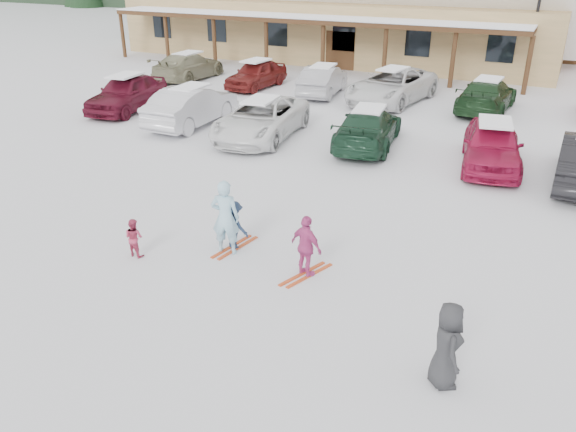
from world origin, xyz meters
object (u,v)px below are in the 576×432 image
at_px(parked_car_4, 492,145).
at_px(parked_car_7, 189,66).
at_px(lamp_post, 537,16).
at_px(parked_car_1, 192,106).
at_px(parked_car_8, 256,74).
at_px(parked_car_3, 368,128).
at_px(child_magenta, 306,247).
at_px(parked_car_10, 392,86).
at_px(parked_car_2, 261,119).
at_px(bystander_dark, 447,345).
at_px(parked_car_9, 323,80).
at_px(adult_skier, 225,217).
at_px(toddler_red, 134,237).
at_px(child_navy, 234,225).
at_px(parked_car_11, 487,95).
at_px(parked_car_0, 127,93).

bearing_deg(parked_car_4, parked_car_7, 147.40).
distance_m(lamp_post, parked_car_1, 18.98).
height_order(parked_car_1, parked_car_8, parked_car_1).
relative_size(lamp_post, parked_car_3, 1.27).
relative_size(child_magenta, parked_car_10, 0.25).
bearing_deg(parked_car_10, parked_car_2, -101.49).
relative_size(bystander_dark, parked_car_7, 0.30).
bearing_deg(parked_car_10, parked_car_9, -171.47).
xyz_separation_m(adult_skier, parked_car_3, (0.36, 9.05, -0.21)).
bearing_deg(parked_car_2, parked_car_3, 4.43).
bearing_deg(parked_car_8, toddler_red, -65.79).
bearing_deg(parked_car_1, child_navy, 128.72).
xyz_separation_m(parked_car_9, parked_car_11, (7.69, 0.18, 0.00)).
bearing_deg(parked_car_7, parked_car_0, 101.94).
bearing_deg(adult_skier, child_magenta, 160.72).
bearing_deg(parked_car_1, adult_skier, 127.63).
bearing_deg(parked_car_11, bystander_dark, 99.32).
bearing_deg(parked_car_9, parked_car_2, 87.55).
relative_size(child_navy, child_magenta, 0.85).
height_order(child_navy, child_magenta, child_magenta).
bearing_deg(child_navy, parked_car_9, -64.63).
distance_m(child_magenta, parked_car_8, 18.92).
relative_size(adult_skier, parked_car_0, 0.39).
bearing_deg(child_navy, parked_car_10, -77.02).
relative_size(parked_car_0, parked_car_9, 1.07).
relative_size(lamp_post, adult_skier, 3.36).
height_order(child_magenta, parked_car_2, parked_car_2).
bearing_deg(parked_car_11, adult_skier, 80.91).
relative_size(toddler_red, parked_car_2, 0.18).
bearing_deg(parked_car_10, toddler_red, -84.44).
xyz_separation_m(child_magenta, parked_car_4, (2.56, 8.87, 0.05)).
height_order(child_navy, parked_car_1, parked_car_1).
distance_m(parked_car_3, parked_car_9, 8.24).
distance_m(child_navy, parked_car_4, 9.63).
distance_m(parked_car_0, parked_car_1, 3.95).
bearing_deg(bystander_dark, parked_car_4, -23.37).
xyz_separation_m(parked_car_3, parked_car_9, (-4.62, 6.82, 0.02)).
distance_m(bystander_dark, parked_car_8, 22.56).
bearing_deg(child_navy, parked_car_4, -108.59).
bearing_deg(lamp_post, parked_car_9, -138.61).
height_order(parked_car_0, parked_car_10, parked_car_10).
xyz_separation_m(parked_car_0, parked_car_1, (3.89, -0.66, -0.00)).
bearing_deg(parked_car_7, parked_car_2, 137.68).
distance_m(bystander_dark, parked_car_4, 11.00).
distance_m(child_magenta, parked_car_3, 9.35).
distance_m(lamp_post, parked_car_3, 15.32).
xyz_separation_m(child_navy, parked_car_1, (-6.98, 8.33, 0.18)).
bearing_deg(parked_car_1, parked_car_3, -177.73).
distance_m(toddler_red, parked_car_9, 17.09).
relative_size(parked_car_0, parked_car_10, 0.81).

